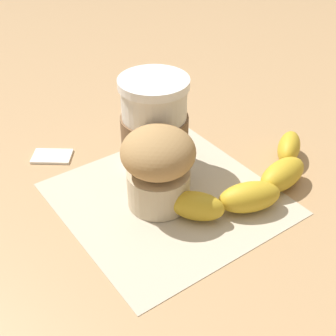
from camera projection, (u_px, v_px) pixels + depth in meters
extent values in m
plane|color=tan|center=(168.00, 199.00, 0.54)|extent=(3.00, 3.00, 0.00)
cube|color=beige|center=(168.00, 198.00, 0.54)|extent=(0.25, 0.25, 0.00)
cylinder|color=silver|center=(155.00, 128.00, 0.56)|extent=(0.08, 0.08, 0.11)
cylinder|color=white|center=(154.00, 83.00, 0.53)|extent=(0.08, 0.08, 0.01)
cylinder|color=brown|center=(155.00, 133.00, 0.57)|extent=(0.08, 0.08, 0.05)
cylinder|color=beige|center=(161.00, 189.00, 0.52)|extent=(0.07, 0.07, 0.04)
ellipsoid|color=#AD8451|center=(160.00, 154.00, 0.49)|extent=(0.08, 0.08, 0.05)
ellipsoid|color=gold|center=(197.00, 206.00, 0.50)|extent=(0.06, 0.06, 0.03)
ellipsoid|color=gold|center=(249.00, 197.00, 0.52)|extent=(0.05, 0.08, 0.03)
ellipsoid|color=gold|center=(282.00, 175.00, 0.55)|extent=(0.05, 0.08, 0.03)
ellipsoid|color=gold|center=(289.00, 148.00, 0.60)|extent=(0.06, 0.06, 0.03)
cube|color=white|center=(52.00, 155.00, 0.61)|extent=(0.05, 0.06, 0.01)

